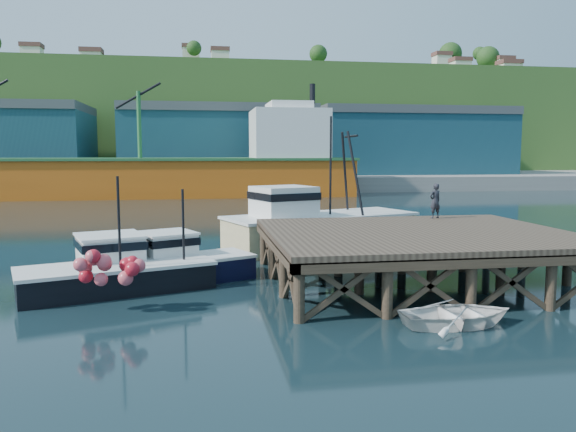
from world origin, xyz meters
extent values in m
plane|color=black|center=(0.00, 0.00, 0.00)|extent=(300.00, 300.00, 0.00)
cube|color=brown|center=(5.50, 0.00, 2.00)|extent=(12.00, 10.00, 0.25)
cube|color=#473828|center=(5.50, -4.85, 1.75)|extent=(12.00, 0.30, 0.35)
cylinder|color=#473828|center=(-0.20, -4.70, 0.80)|extent=(0.36, 0.36, 2.60)
cylinder|color=#473828|center=(-0.20, 4.70, 0.80)|extent=(0.36, 0.36, 2.60)
cylinder|color=#473828|center=(11.20, 4.70, 0.80)|extent=(0.36, 0.36, 2.60)
cube|color=gray|center=(0.00, 70.00, 1.00)|extent=(160.00, 40.00, 2.00)
cube|color=#194754|center=(0.00, 65.00, 6.50)|extent=(28.00, 16.00, 9.00)
cube|color=#194754|center=(30.00, 65.00, 6.50)|extent=(30.00, 16.00, 9.00)
cube|color=#CF5B13|center=(-12.00, 48.00, 2.20)|extent=(55.00, 9.50, 4.40)
cube|color=#26592D|center=(-12.00, 48.00, 4.50)|extent=(55.50, 10.00, 0.30)
cube|color=silver|center=(8.00, 48.00, 7.50)|extent=(9.00, 9.00, 6.00)
cube|color=silver|center=(8.00, 48.00, 10.80)|extent=(5.00, 7.00, 1.20)
cylinder|color=black|center=(11.00, 48.00, 12.50)|extent=(0.70, 0.70, 2.50)
cube|color=#2D511E|center=(0.00, 100.00, 11.00)|extent=(220.00, 50.00, 22.00)
cube|color=black|center=(-4.08, 1.37, 0.47)|extent=(6.40, 4.48, 0.94)
cube|color=silver|center=(-4.08, 1.37, 0.96)|extent=(6.53, 4.57, 0.12)
cube|color=silver|center=(-4.53, 2.36, 1.41)|extent=(2.60, 2.60, 0.94)
cube|color=black|center=(-4.53, 2.36, 1.61)|extent=(2.75, 2.75, 0.31)
cylinder|color=black|center=(-3.84, 0.83, 2.39)|extent=(0.10, 0.10, 2.91)
cube|color=black|center=(-6.34, 0.29, 0.48)|extent=(7.46, 4.70, 0.97)
cube|color=silver|center=(-6.34, 0.29, 0.99)|extent=(7.61, 4.80, 0.13)
cube|color=silver|center=(-6.74, 1.49, 1.45)|extent=(2.95, 2.95, 0.97)
cube|color=black|center=(-6.74, 1.49, 1.67)|extent=(3.12, 3.12, 0.32)
cylinder|color=black|center=(-6.11, -0.37, 2.69)|extent=(0.10, 0.10, 3.45)
sphere|color=#D94F5B|center=(-6.57, -2.72, 1.18)|extent=(0.45, 0.45, 0.45)
sphere|color=#D94F5B|center=(-5.60, -2.50, 1.40)|extent=(0.45, 0.45, 0.45)
sphere|color=red|center=(-6.04, -3.04, 1.62)|extent=(0.45, 0.45, 0.45)
cube|color=beige|center=(3.54, 8.88, 0.87)|extent=(11.25, 7.09, 1.74)
cube|color=silver|center=(3.54, 8.88, 1.79)|extent=(11.49, 7.34, 0.14)
cube|color=silver|center=(1.12, 8.88, 2.61)|extent=(3.65, 3.53, 1.74)
cube|color=black|center=(1.12, 8.88, 3.00)|extent=(3.77, 3.66, 0.39)
cylinder|color=black|center=(4.02, 8.88, 4.35)|extent=(0.12, 0.12, 5.80)
imported|color=white|center=(4.52, -5.80, 0.37)|extent=(3.65, 2.69, 0.73)
imported|color=#212229|center=(8.00, 3.93, 2.96)|extent=(0.70, 0.55, 1.68)
camera|label=1|loc=(-3.24, -21.41, 5.26)|focal=35.00mm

